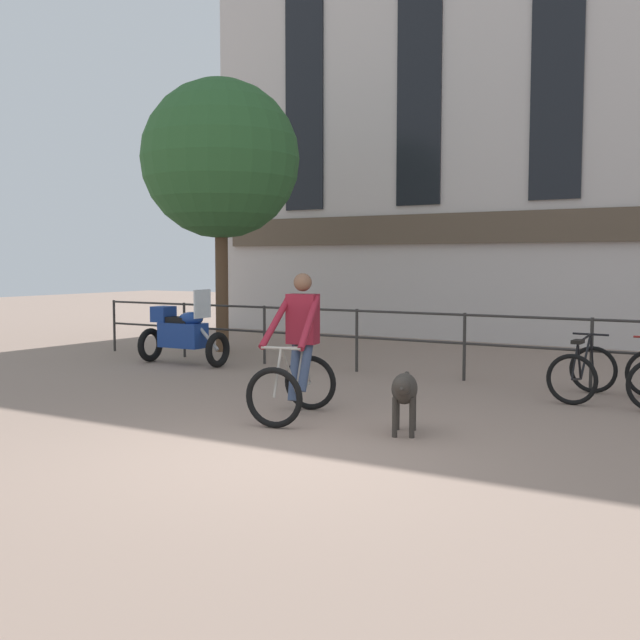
{
  "coord_description": "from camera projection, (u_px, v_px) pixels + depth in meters",
  "views": [
    {
      "loc": [
        3.93,
        -5.78,
        1.83
      ],
      "look_at": [
        -1.2,
        2.86,
        1.05
      ],
      "focal_mm": 42.0,
      "sensor_mm": 36.0,
      "label": 1
    }
  ],
  "objects": [
    {
      "name": "dog",
      "position": [
        404.0,
        390.0,
        7.91
      ],
      "size": [
        0.46,
        0.91,
        0.67
      ],
      "rotation": [
        0.0,
        0.0,
        0.36
      ],
      "color": "#332D28",
      "rests_on": "ground_plane"
    },
    {
      "name": "parked_bicycle_near_lamp",
      "position": [
        583.0,
        372.0,
        10.0
      ],
      "size": [
        0.73,
        1.15,
        0.86
      ],
      "rotation": [
        0.0,
        0.0,
        3.08
      ],
      "color": "black",
      "rests_on": "ground_plane"
    },
    {
      "name": "ground_plane",
      "position": [
        275.0,
        455.0,
        7.1
      ],
      "size": [
        60.0,
        60.0,
        0.0
      ],
      "primitive_type": "plane",
      "color": "gray"
    },
    {
      "name": "canal_railing",
      "position": [
        465.0,
        335.0,
        11.5
      ],
      "size": [
        15.05,
        0.05,
        1.05
      ],
      "color": "#2D2B28",
      "rests_on": "ground_plane"
    },
    {
      "name": "tree_canalside_left",
      "position": [
        221.0,
        160.0,
        15.04
      ],
      "size": [
        3.18,
        3.18,
        5.49
      ],
      "color": "brown",
      "rests_on": "ground_plane"
    },
    {
      "name": "cyclist_with_bike",
      "position": [
        297.0,
        352.0,
        8.85
      ],
      "size": [
        0.88,
        1.27,
        1.7
      ],
      "rotation": [
        0.0,
        0.0,
        0.18
      ],
      "color": "black",
      "rests_on": "ground_plane"
    },
    {
      "name": "building_facade",
      "position": [
        561.0,
        75.0,
        16.07
      ],
      "size": [
        18.0,
        0.72,
        11.72
      ],
      "color": "beige",
      "rests_on": "ground_plane"
    },
    {
      "name": "parked_motorcycle",
      "position": [
        182.0,
        333.0,
        13.33
      ],
      "size": [
        1.68,
        0.65,
        1.35
      ],
      "rotation": [
        0.0,
        0.0,
        1.59
      ],
      "color": "black",
      "rests_on": "ground_plane"
    }
  ]
}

